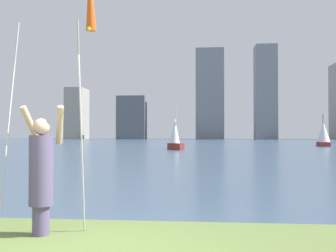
{
  "coord_description": "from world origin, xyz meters",
  "views": [
    {
      "loc": [
        1.42,
        -4.28,
        1.4
      ],
      "look_at": [
        -0.71,
        18.72,
        1.86
      ],
      "focal_mm": 42.35,
      "sensor_mm": 36.0,
      "label": 1
    }
  ],
  "objects_px": {
    "sailboat_6": "(323,135)",
    "sailboat_7": "(175,134)",
    "person": "(41,171)",
    "kite_flag_right": "(90,3)"
  },
  "relations": [
    {
      "from": "kite_flag_right",
      "to": "person",
      "type": "bearing_deg",
      "value": -137.41
    },
    {
      "from": "person",
      "to": "sailboat_7",
      "type": "height_order",
      "value": "sailboat_7"
    },
    {
      "from": "sailboat_6",
      "to": "sailboat_7",
      "type": "xyz_separation_m",
      "value": [
        -16.03,
        -11.15,
        0.1
      ]
    },
    {
      "from": "kite_flag_right",
      "to": "sailboat_7",
      "type": "xyz_separation_m",
      "value": [
        -0.9,
        29.28,
        -2.0
      ]
    },
    {
      "from": "sailboat_6",
      "to": "kite_flag_right",
      "type": "bearing_deg",
      "value": -110.52
    },
    {
      "from": "person",
      "to": "kite_flag_right",
      "type": "distance_m",
      "value": 2.61
    },
    {
      "from": "sailboat_6",
      "to": "person",
      "type": "bearing_deg",
      "value": -110.95
    },
    {
      "from": "kite_flag_right",
      "to": "sailboat_7",
      "type": "distance_m",
      "value": 29.36
    },
    {
      "from": "sailboat_7",
      "to": "kite_flag_right",
      "type": "bearing_deg",
      "value": -88.24
    },
    {
      "from": "person",
      "to": "sailboat_6",
      "type": "distance_m",
      "value": 43.81
    }
  ]
}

